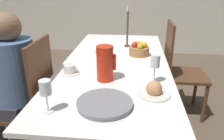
{
  "coord_description": "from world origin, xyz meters",
  "views": [
    {
      "loc": [
        0.15,
        -1.76,
        1.39
      ],
      "look_at": [
        0.0,
        -0.3,
        0.77
      ],
      "focal_mm": 35.0,
      "sensor_mm": 36.0,
      "label": 1
    }
  ],
  "objects": [
    {
      "name": "teacup_near_person",
      "position": [
        -0.33,
        -0.28,
        0.75
      ],
      "size": [
        0.15,
        0.15,
        0.07
      ],
      "color": "silver",
      "rests_on": "dining_table"
    },
    {
      "name": "serving_tray",
      "position": [
        0.0,
        -0.71,
        0.74
      ],
      "size": [
        0.32,
        0.32,
        0.03
      ],
      "color": "gray",
      "rests_on": "dining_table"
    },
    {
      "name": "person_seated",
      "position": [
        -0.72,
        -0.41,
        0.71
      ],
      "size": [
        0.39,
        0.41,
        1.19
      ],
      "rotation": [
        0.0,
        0.0,
        1.57
      ],
      "color": "#33333D",
      "rests_on": "ground_plane"
    },
    {
      "name": "red_pitcher",
      "position": [
        -0.04,
        -0.36,
        0.85
      ],
      "size": [
        0.14,
        0.12,
        0.25
      ],
      "color": "red",
      "rests_on": "dining_table"
    },
    {
      "name": "fruit_bowl",
      "position": [
        0.2,
        0.21,
        0.78
      ],
      "size": [
        0.19,
        0.19,
        0.13
      ],
      "color": "#9E6B3D",
      "rests_on": "dining_table"
    },
    {
      "name": "wine_glass_water",
      "position": [
        0.3,
        -0.37,
        0.87
      ],
      "size": [
        0.06,
        0.06,
        0.2
      ],
      "color": "white",
      "rests_on": "dining_table"
    },
    {
      "name": "wine_glass_juice",
      "position": [
        -0.3,
        -0.8,
        0.86
      ],
      "size": [
        0.06,
        0.06,
        0.19
      ],
      "color": "white",
      "rests_on": "dining_table"
    },
    {
      "name": "chair_person_side",
      "position": [
        -0.63,
        -0.37,
        0.52
      ],
      "size": [
        0.42,
        0.42,
        1.0
      ],
      "rotation": [
        0.0,
        0.0,
        1.57
      ],
      "color": "#51331E",
      "rests_on": "ground_plane"
    },
    {
      "name": "chair_opposite",
      "position": [
        0.63,
        0.41,
        0.52
      ],
      "size": [
        0.42,
        0.42,
        1.0
      ],
      "rotation": [
        0.0,
        0.0,
        -1.57
      ],
      "color": "#51331E",
      "rests_on": "ground_plane"
    },
    {
      "name": "bread_plate",
      "position": [
        0.29,
        -0.55,
        0.75
      ],
      "size": [
        0.2,
        0.2,
        0.1
      ],
      "color": "silver",
      "rests_on": "dining_table"
    },
    {
      "name": "teacup_across",
      "position": [
        -0.09,
        0.1,
        0.75
      ],
      "size": [
        0.15,
        0.15,
        0.07
      ],
      "color": "silver",
      "rests_on": "dining_table"
    },
    {
      "name": "candlestick_tall",
      "position": [
        0.08,
        0.48,
        0.89
      ],
      "size": [
        0.06,
        0.06,
        0.42
      ],
      "color": "#4C4238",
      "rests_on": "dining_table"
    },
    {
      "name": "dining_table",
      "position": [
        0.0,
        0.0,
        0.63
      ],
      "size": [
        0.89,
        1.98,
        0.72
      ],
      "color": "white",
      "rests_on": "ground_plane"
    },
    {
      "name": "ground_plane",
      "position": [
        0.0,
        0.0,
        0.0
      ],
      "size": [
        20.0,
        20.0,
        0.0
      ],
      "primitive_type": "plane",
      "color": "brown"
    }
  ]
}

